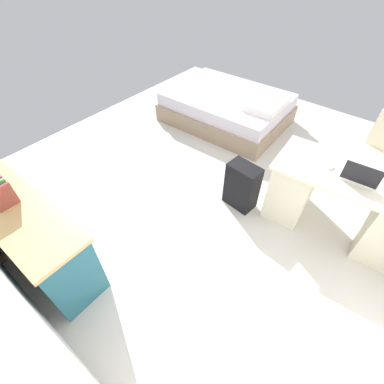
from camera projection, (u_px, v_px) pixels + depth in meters
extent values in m
plane|color=beige|center=(230.00, 189.00, 3.53)|extent=(5.83, 5.83, 0.00)
cube|color=beige|center=(354.00, 177.00, 2.59)|extent=(1.49, 0.77, 0.04)
cube|color=beige|center=(293.00, 186.00, 3.06)|extent=(0.45, 0.62, 0.72)
cylinder|color=black|center=(358.00, 186.00, 3.55)|extent=(0.52, 0.52, 0.04)
cylinder|color=black|center=(364.00, 175.00, 3.42)|extent=(0.06, 0.06, 0.42)
cube|color=beige|center=(374.00, 159.00, 3.24)|extent=(0.54, 0.54, 0.08)
cube|color=#235B6B|center=(25.00, 230.00, 2.63)|extent=(1.76, 0.44, 0.73)
cube|color=tan|center=(6.00, 203.00, 2.36)|extent=(1.80, 0.48, 0.04)
cube|color=#1E4E5B|center=(75.00, 246.00, 2.69)|extent=(0.67, 0.01, 0.25)
cube|color=#1E4E5B|center=(33.00, 208.00, 3.04)|extent=(0.67, 0.01, 0.25)
cube|color=gray|center=(226.00, 113.00, 4.62)|extent=(1.95, 1.46, 0.28)
cube|color=silver|center=(227.00, 100.00, 4.45)|extent=(1.88, 1.40, 0.20)
cube|color=white|center=(266.00, 103.00, 4.06)|extent=(0.50, 0.70, 0.10)
cube|color=black|center=(242.00, 186.00, 3.16)|extent=(0.38, 0.26, 0.58)
cube|color=silver|center=(359.00, 177.00, 2.56)|extent=(0.33, 0.24, 0.02)
cube|color=black|center=(362.00, 175.00, 2.43)|extent=(0.31, 0.04, 0.19)
ellipsoid|color=white|center=(331.00, 166.00, 2.66)|extent=(0.07, 0.10, 0.03)
cube|color=brown|center=(4.00, 197.00, 2.22)|extent=(0.03, 0.17, 0.22)
cube|color=#5A5BB6|center=(3.00, 196.00, 2.25)|extent=(0.03, 0.17, 0.19)
cube|color=#63A946|center=(0.00, 193.00, 2.26)|extent=(0.03, 0.17, 0.22)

